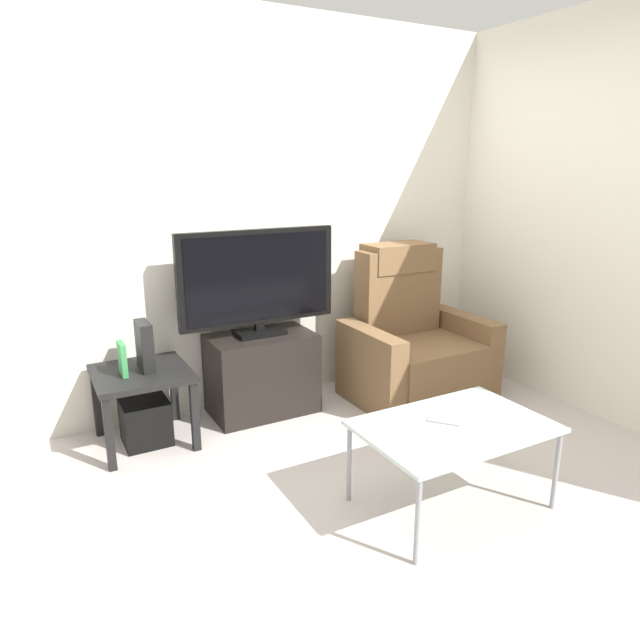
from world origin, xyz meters
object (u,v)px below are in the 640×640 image
(book_upright, at_px, (122,359))
(game_console, at_px, (145,346))
(tv_stand, at_px, (262,373))
(coffee_table, at_px, (454,429))
(side_table, at_px, (142,382))
(recliner_armchair, at_px, (413,345))
(cell_phone, at_px, (444,420))
(subwoofer_box, at_px, (146,422))
(television, at_px, (258,280))

(book_upright, bearing_deg, game_console, 12.53)
(tv_stand, distance_m, coffee_table, 1.51)
(side_table, distance_m, book_upright, 0.20)
(tv_stand, distance_m, recliner_armchair, 1.11)
(tv_stand, distance_m, cell_phone, 1.46)
(side_table, bearing_deg, coffee_table, -49.57)
(side_table, height_order, book_upright, book_upright)
(subwoofer_box, height_order, book_upright, book_upright)
(television, relative_size, game_console, 3.67)
(side_table, height_order, coffee_table, side_table)
(side_table, height_order, subwoofer_box, side_table)
(book_upright, height_order, game_console, game_console)
(side_table, distance_m, cell_phone, 1.76)
(book_upright, bearing_deg, side_table, 11.31)
(recliner_armchair, xyz_separation_m, side_table, (-1.88, 0.16, 0.02))
(side_table, bearing_deg, television, 6.79)
(game_console, relative_size, coffee_table, 0.32)
(subwoofer_box, bearing_deg, game_console, 15.95)
(tv_stand, relative_size, cell_phone, 4.61)
(television, xyz_separation_m, cell_phone, (0.36, -1.43, -0.47))
(television, height_order, cell_phone, television)
(subwoofer_box, xyz_separation_m, cell_phone, (1.15, -1.33, 0.30))
(tv_stand, xyz_separation_m, television, (0.00, 0.02, 0.64))
(subwoofer_box, distance_m, cell_phone, 1.79)
(television, distance_m, game_console, 0.82)
(subwoofer_box, relative_size, book_upright, 1.40)
(tv_stand, xyz_separation_m, book_upright, (-0.90, -0.10, 0.28))
(side_table, xyz_separation_m, game_console, (0.04, 0.01, 0.22))
(television, xyz_separation_m, game_console, (-0.76, -0.08, -0.30))
(tv_stand, relative_size, recliner_armchair, 0.64)
(tv_stand, bearing_deg, recliner_armchair, -12.02)
(television, bearing_deg, cell_phone, -75.95)
(tv_stand, relative_size, game_console, 2.39)
(television, xyz_separation_m, subwoofer_box, (-0.80, -0.09, -0.78))
(recliner_armchair, distance_m, coffee_table, 1.41)
(game_console, bearing_deg, coffee_table, -50.63)
(television, xyz_separation_m, book_upright, (-0.90, -0.11, -0.35))
(subwoofer_box, xyz_separation_m, coffee_table, (1.18, -1.38, 0.27))
(subwoofer_box, bearing_deg, side_table, 180.00)
(book_upright, distance_m, cell_phone, 1.82)
(tv_stand, height_order, game_console, game_console)
(book_upright, distance_m, coffee_table, 1.87)
(side_table, bearing_deg, subwoofer_box, 0.00)
(subwoofer_box, distance_m, coffee_table, 1.83)
(television, height_order, subwoofer_box, television)
(recliner_armchair, height_order, cell_phone, recliner_armchair)
(side_table, bearing_deg, game_console, 15.95)
(television, distance_m, book_upright, 0.97)
(television, bearing_deg, subwoofer_box, -173.21)
(side_table, relative_size, subwoofer_box, 2.00)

